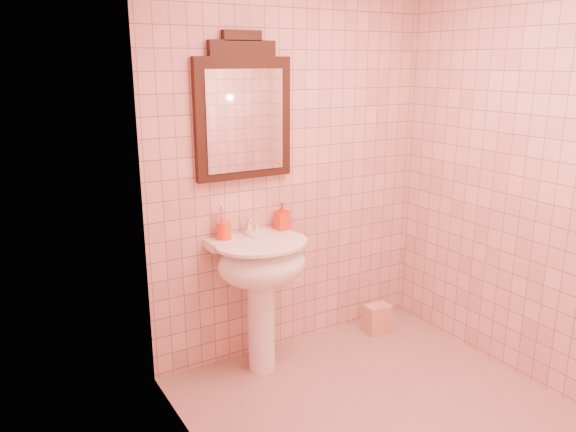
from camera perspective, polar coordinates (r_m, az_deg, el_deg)
floor at (r=3.33m, az=10.89°, el=-19.96°), size 2.20×2.20×0.00m
back_wall at (r=3.66m, az=0.48°, el=5.03°), size 2.00×0.02×2.50m
pedestal_sink at (r=3.46m, az=-2.72°, el=-5.76°), size 0.58×0.58×0.86m
faucet at (r=3.49m, az=-3.83°, el=-1.10°), size 0.04×0.16×0.11m
mirror at (r=3.42m, az=-4.54°, el=10.47°), size 0.62×0.06×0.87m
toothbrush_cup at (r=3.44m, az=-6.54°, el=-1.46°), size 0.09×0.09×0.20m
soap_dispenser at (r=3.60m, az=-0.60°, el=-0.01°), size 0.08×0.09×0.18m
towel at (r=4.19m, az=9.07°, el=-10.30°), size 0.18×0.13×0.21m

